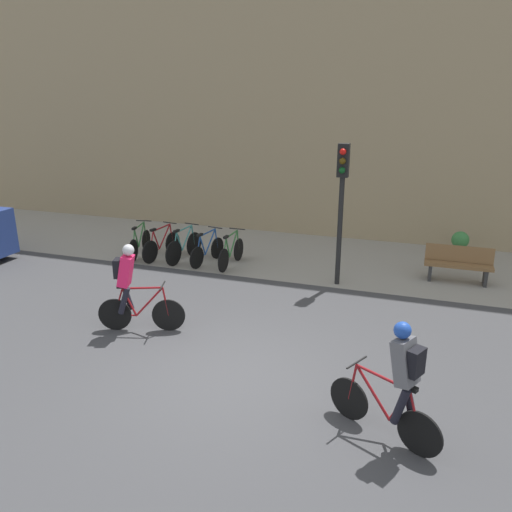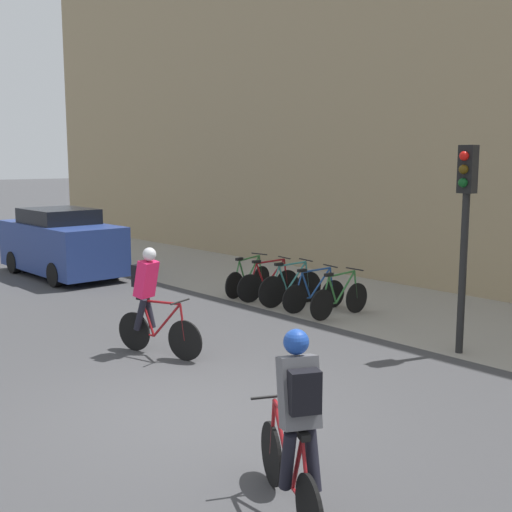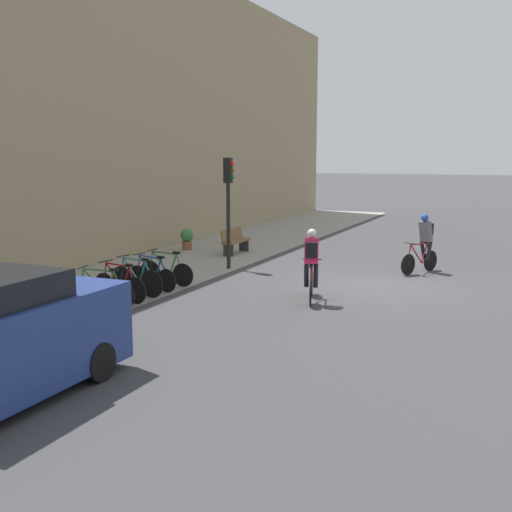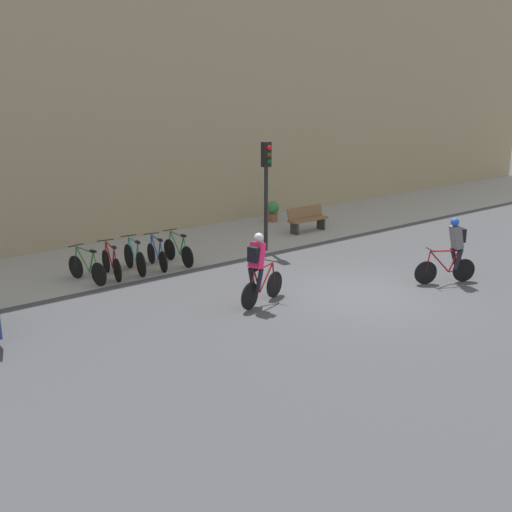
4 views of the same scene
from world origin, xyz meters
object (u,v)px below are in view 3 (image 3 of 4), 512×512
parked_bike_0 (102,291)px  bench (235,241)px  cyclist_grey (424,241)px  cyclist_pink (311,263)px  parked_bike_3 (152,276)px  parked_bike_2 (136,279)px  parked_bike_4 (166,271)px  potted_plant (187,238)px  parked_bike_1 (120,285)px  traffic_light_pole (229,192)px

parked_bike_0 → bench: 8.60m
parked_bike_0 → cyclist_grey: bearing=-38.7°
cyclist_pink → parked_bike_3: (-0.30, 4.24, -0.57)m
cyclist_grey → parked_bike_2: 8.61m
parked_bike_4 → potted_plant: size_ratio=2.14×
parked_bike_2 → bench: parked_bike_2 is taller
cyclist_pink → parked_bike_1: size_ratio=1.07×
parked_bike_4 → bench: size_ratio=1.04×
cyclist_grey → bench: size_ratio=1.10×
cyclist_grey → parked_bike_4: size_ratio=1.05×
parked_bike_1 → parked_bike_2: parked_bike_2 is taller
parked_bike_3 → bench: size_ratio=1.00×
parked_bike_1 → bench: parked_bike_1 is taller
parked_bike_3 → traffic_light_pole: 4.19m
bench → cyclist_grey: bearing=-98.8°
traffic_light_pole → bench: size_ratio=2.13×
parked_bike_3 → traffic_light_pole: (3.66, -0.43, 1.98)m
parked_bike_1 → potted_plant: parked_bike_1 is taller
traffic_light_pole → parked_bike_1: bearing=175.2°
parked_bike_2 → traffic_light_pole: traffic_light_pole is taller
cyclist_pink → traffic_light_pole: traffic_light_pole is taller
traffic_light_pole → parked_bike_0: bearing=175.8°
bench → parked_bike_3: bearing=-173.8°
parked_bike_0 → parked_bike_1: 0.70m
parked_bike_2 → bench: 7.20m
cyclist_pink → parked_bike_2: cyclist_pink is taller
potted_plant → traffic_light_pole: bearing=-132.7°
cyclist_grey → parked_bike_4: cyclist_grey is taller
cyclist_pink → bench: cyclist_pink is taller
parked_bike_2 → traffic_light_pole: size_ratio=0.49×
parked_bike_0 → parked_bike_4: (2.82, -0.00, 0.00)m
cyclist_grey → potted_plant: size_ratio=2.25×
parked_bike_0 → parked_bike_1: size_ratio=0.99×
bench → potted_plant: bench is taller
cyclist_pink → bench: 7.90m
parked_bike_0 → potted_plant: size_ratio=2.10×
cyclist_pink → parked_bike_0: size_ratio=1.08×
cyclist_pink → parked_bike_3: size_ratio=1.11×
parked_bike_0 → parked_bike_2: 1.41m
potted_plant → parked_bike_1: bearing=-161.1°
parked_bike_1 → traffic_light_pole: traffic_light_pole is taller
cyclist_pink → parked_bike_1: bearing=112.0°
cyclist_pink → potted_plant: size_ratio=2.26×
parked_bike_4 → traffic_light_pole: (2.96, -0.43, 1.97)m
parked_bike_4 → potted_plant: (5.87, 2.73, 0.05)m
cyclist_grey → parked_bike_3: cyclist_grey is taller
parked_bike_3 → parked_bike_4: bearing=-0.0°
cyclist_pink → parked_bike_4: size_ratio=1.06×
cyclist_pink → parked_bike_0: (-2.42, 4.24, -0.56)m
traffic_light_pole → bench: bearing=22.0°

